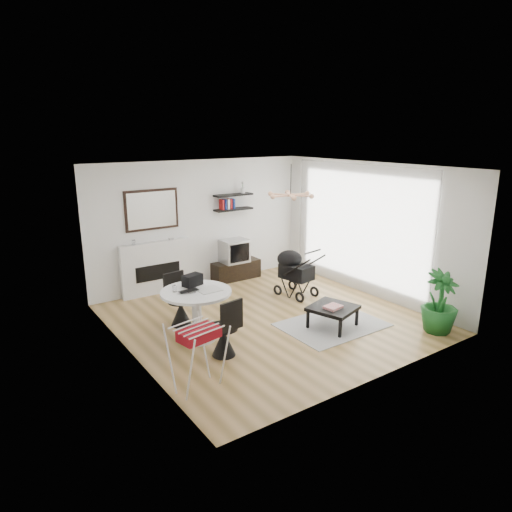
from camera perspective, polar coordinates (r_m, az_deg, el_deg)
floor at (r=8.30m, az=1.54°, el=-7.85°), size 5.00×5.00×0.00m
ceiling at (r=7.66m, az=1.69°, el=11.07°), size 5.00×5.00×0.00m
wall_back at (r=9.95m, az=-6.91°, el=4.10°), size 5.00×0.00×5.00m
wall_left at (r=6.76m, az=-15.79°, el=-1.75°), size 0.00×5.00×5.00m
wall_right at (r=9.53m, az=13.88°, el=3.26°), size 0.00×5.00×5.00m
sheer_curtain at (r=9.58m, az=12.59°, el=3.41°), size 0.04×3.60×2.60m
fireplace at (r=9.59m, az=-12.39°, el=-0.66°), size 1.50×0.17×2.16m
shelf_lower at (r=10.16m, az=-2.83°, el=5.86°), size 0.90×0.25×0.04m
shelf_upper at (r=10.11m, az=-2.85°, el=7.64°), size 0.90×0.25×0.04m
pendant_lamp at (r=8.37m, az=4.34°, el=7.61°), size 0.90×0.90×0.10m
tv_console at (r=10.42m, az=-2.51°, el=-1.76°), size 1.12×0.39×0.42m
crt_tv at (r=10.26m, az=-2.79°, el=0.68°), size 0.59×0.51×0.51m
dining_table at (r=7.40m, az=-7.44°, el=-6.38°), size 1.13×1.13×0.83m
laptop at (r=7.23m, az=-8.24°, el=-4.47°), size 0.33×0.22×0.03m
black_bag at (r=7.53m, az=-7.96°, el=-3.00°), size 0.35×0.27×0.19m
newspaper at (r=7.31m, az=-5.87°, el=-4.23°), size 0.37×0.30×0.01m
drinking_glass at (r=7.30m, az=-10.14°, el=-4.02°), size 0.06×0.06×0.11m
chair_far at (r=8.07m, az=-9.45°, el=-6.54°), size 0.44×0.46×0.92m
chair_near at (r=6.93m, az=-3.98°, el=-10.14°), size 0.45×0.47×0.92m
drying_rack at (r=6.06m, az=-7.33°, el=-12.29°), size 0.69×0.65×0.89m
stroller at (r=9.37m, az=4.80°, el=-2.27°), size 0.66×0.90×1.04m
rug at (r=8.16m, az=9.49°, el=-8.47°), size 1.75×1.26×0.01m
coffee_table at (r=7.95m, az=9.59°, el=-6.51°), size 0.90×0.90×0.37m
magazines at (r=7.86m, az=9.61°, el=-6.29°), size 0.32×0.27×0.04m
potted_plant at (r=8.20m, az=22.00°, el=-5.35°), size 0.64×0.64×1.06m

